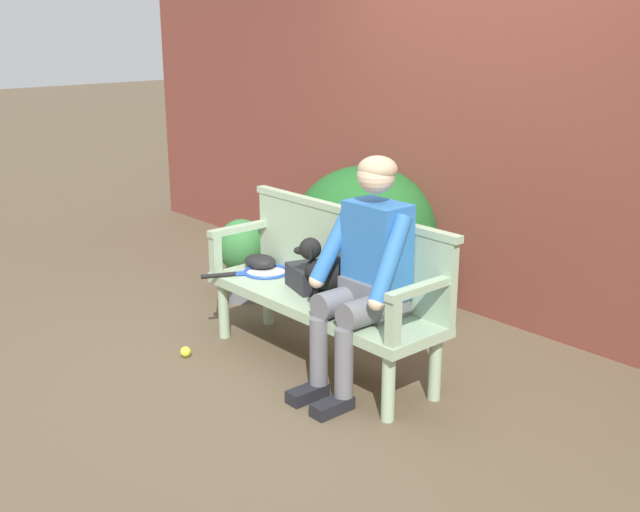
{
  "coord_description": "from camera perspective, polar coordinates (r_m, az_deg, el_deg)",
  "views": [
    {
      "loc": [
        3.25,
        -2.85,
        1.99
      ],
      "look_at": [
        0.0,
        0.0,
        0.68
      ],
      "focal_mm": 44.42,
      "sensor_mm": 36.0,
      "label": 1
    }
  ],
  "objects": [
    {
      "name": "ground_plane",
      "position": [
        4.76,
        0.0,
        -7.87
      ],
      "size": [
        40.0,
        40.0,
        0.0
      ],
      "primitive_type": "plane",
      "color": "brown"
    },
    {
      "name": "brick_garden_fence",
      "position": [
        5.5,
        12.22,
        8.82
      ],
      "size": [
        8.0,
        0.3,
        2.51
      ],
      "primitive_type": "cube",
      "color": "brown",
      "rests_on": "ground"
    },
    {
      "name": "hedge_bush_far_left",
      "position": [
        6.08,
        1.78,
        1.72
      ],
      "size": [
        0.97,
        0.73,
        0.81
      ],
      "primitive_type": "ellipsoid",
      "color": "#286B2D",
      "rests_on": "ground"
    },
    {
      "name": "hedge_bush_mid_right",
      "position": [
        5.76,
        5.6,
        -0.02
      ],
      "size": [
        0.83,
        0.59,
        0.65
      ],
      "primitive_type": "ellipsoid",
      "color": "#286B2D",
      "rests_on": "ground"
    },
    {
      "name": "hedge_bush_far_right",
      "position": [
        5.87,
        3.26,
        1.88
      ],
      "size": [
        1.09,
        1.06,
        0.95
      ],
      "primitive_type": "ellipsoid",
      "color": "#1E5B23",
      "rests_on": "ground"
    },
    {
      "name": "garden_bench",
      "position": [
        4.62,
        0.0,
        -3.67
      ],
      "size": [
        1.63,
        0.48,
        0.43
      ],
      "color": "#9EB793",
      "rests_on": "ground"
    },
    {
      "name": "bench_backrest",
      "position": [
        4.65,
        1.95,
        0.54
      ],
      "size": [
        1.67,
        0.06,
        0.5
      ],
      "color": "#9EB793",
      "rests_on": "garden_bench"
    },
    {
      "name": "bench_armrest_left_end",
      "position": [
        5.07,
        -6.5,
        1.19
      ],
      "size": [
        0.06,
        0.48,
        0.28
      ],
      "color": "#9EB793",
      "rests_on": "garden_bench"
    },
    {
      "name": "bench_armrest_right_end",
      "position": [
        3.95,
        6.47,
        -3.38
      ],
      "size": [
        0.06,
        0.48,
        0.28
      ],
      "color": "#9EB793",
      "rests_on": "garden_bench"
    },
    {
      "name": "person_seated",
      "position": [
        4.24,
        3.36,
        -0.83
      ],
      "size": [
        0.56,
        0.64,
        1.3
      ],
      "color": "black",
      "rests_on": "ground"
    },
    {
      "name": "dog_on_bench",
      "position": [
        4.52,
        0.36,
        -0.91
      ],
      "size": [
        0.32,
        0.31,
        0.36
      ],
      "color": "black",
      "rests_on": "garden_bench"
    },
    {
      "name": "tennis_racket",
      "position": [
        5.03,
        -4.2,
        -1.15
      ],
      "size": [
        0.38,
        0.58,
        0.03
      ],
      "color": "blue",
      "rests_on": "garden_bench"
    },
    {
      "name": "baseball_glove",
      "position": [
        5.12,
        -4.33,
        -0.39
      ],
      "size": [
        0.26,
        0.23,
        0.09
      ],
      "primitive_type": "ellipsoid",
      "rotation": [
        0.0,
        0.0,
        0.3
      ],
      "color": "black",
      "rests_on": "garden_bench"
    },
    {
      "name": "sports_bag",
      "position": [
        4.72,
        -0.79,
        -1.55
      ],
      "size": [
        0.33,
        0.27,
        0.14
      ],
      "primitive_type": "cube",
      "rotation": [
        0.0,
        0.0,
        -0.29
      ],
      "color": "#232328",
      "rests_on": "garden_bench"
    },
    {
      "name": "tennis_ball",
      "position": [
        4.93,
        -9.66,
        -6.81
      ],
      "size": [
        0.07,
        0.07,
        0.07
      ],
      "primitive_type": "sphere",
      "color": "#CCDB33",
      "rests_on": "ground"
    },
    {
      "name": "potted_plant",
      "position": [
        5.76,
        -5.65,
        0.02
      ],
      "size": [
        0.35,
        0.35,
        0.6
      ],
      "color": "slate",
      "rests_on": "ground"
    }
  ]
}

